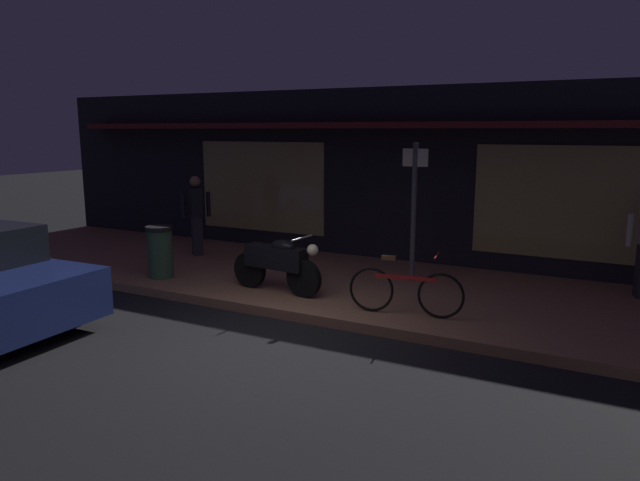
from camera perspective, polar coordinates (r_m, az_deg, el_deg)
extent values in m
plane|color=black|center=(7.81, -6.16, -10.02)|extent=(60.00, 60.00, 0.00)
cube|color=#8C6047|center=(10.28, 3.22, -4.40)|extent=(18.00, 4.00, 0.15)
cube|color=black|center=(13.13, 9.54, 6.41)|extent=(18.00, 2.80, 3.60)
cube|color=olive|center=(13.28, -5.77, 5.25)|extent=(3.20, 0.04, 2.00)
cube|color=olive|center=(11.12, 22.95, 3.39)|extent=(3.20, 0.04, 2.00)
cube|color=#591919|center=(11.54, 7.06, 11.12)|extent=(16.20, 0.50, 0.12)
cylinder|color=black|center=(9.89, -6.86, -2.83)|extent=(0.61, 0.17, 0.60)
cylinder|color=black|center=(9.25, -1.60, -3.73)|extent=(0.61, 0.17, 0.60)
cube|color=black|center=(9.50, -4.34, -1.63)|extent=(1.12, 0.38, 0.36)
ellipsoid|color=black|center=(9.37, -3.63, -0.54)|extent=(0.46, 0.28, 0.20)
sphere|color=#F9EDB7|center=(9.04, -0.72, -0.93)|extent=(0.18, 0.18, 0.18)
cylinder|color=gray|center=(9.12, -1.77, 0.26)|extent=(0.08, 0.55, 0.03)
torus|color=black|center=(8.54, 5.03, -4.78)|extent=(0.66, 0.14, 0.66)
torus|color=black|center=(8.36, 11.71, -5.31)|extent=(0.66, 0.14, 0.66)
cube|color=#A51E1E|center=(8.38, 8.37, -3.60)|extent=(0.90, 0.17, 0.06)
cube|color=brown|center=(8.37, 6.74, -1.68)|extent=(0.21, 0.11, 0.06)
cylinder|color=#A51E1E|center=(8.24, 11.31, -1.45)|extent=(0.09, 0.42, 0.02)
cube|color=#28232D|center=(12.61, -11.90, 0.54)|extent=(0.34, 0.34, 0.85)
cube|color=black|center=(12.50, -12.03, 3.76)|extent=(0.43, 0.42, 0.58)
sphere|color=#8C6647|center=(12.46, -12.10, 5.68)|extent=(0.22, 0.22, 0.22)
cylinder|color=black|center=(12.48, -13.20, 3.38)|extent=(0.13, 0.13, 0.52)
cylinder|color=black|center=(12.55, -10.84, 3.51)|extent=(0.13, 0.13, 0.52)
cylinder|color=#B2AD9E|center=(10.33, 27.99, 0.91)|extent=(0.11, 0.11, 0.52)
cylinder|color=#47474C|center=(10.16, 9.13, 2.63)|extent=(0.09, 0.09, 2.40)
cube|color=beige|center=(10.07, 9.29, 7.99)|extent=(0.44, 0.03, 0.30)
cylinder|color=#2D4C33|center=(10.83, -15.31, -1.28)|extent=(0.44, 0.44, 0.85)
cylinder|color=black|center=(10.75, -15.43, 1.15)|extent=(0.48, 0.48, 0.08)
cylinder|color=black|center=(9.21, -23.04, -5.49)|extent=(0.65, 0.24, 0.64)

